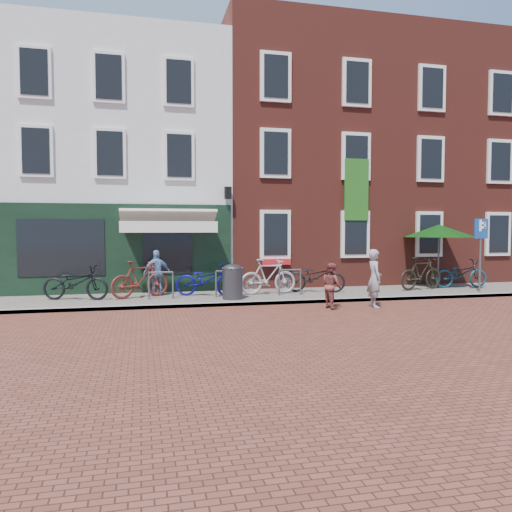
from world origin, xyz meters
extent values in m
plane|color=brown|center=(0.00, 0.00, 0.00)|extent=(80.00, 80.00, 0.00)
cube|color=slate|center=(1.00, 1.50, 0.05)|extent=(24.00, 3.00, 0.10)
cube|color=silver|center=(-5.00, 7.00, 4.50)|extent=(8.00, 8.00, 9.00)
cube|color=maroon|center=(2.00, 7.00, 5.00)|extent=(6.00, 8.00, 10.00)
cube|color=maroon|center=(8.00, 7.00, 5.00)|extent=(6.00, 8.00, 10.00)
cylinder|color=#3A3A3D|center=(-1.42, 0.73, 0.55)|extent=(0.60, 0.60, 0.91)
ellipsoid|color=#3A3A3D|center=(-1.42, 0.73, 1.07)|extent=(0.60, 0.60, 0.27)
cylinder|color=#4C4C4F|center=(6.91, 0.60, 1.31)|extent=(0.07, 0.07, 2.43)
cube|color=#144391|center=(6.91, 0.58, 2.20)|extent=(0.50, 0.04, 0.65)
cylinder|color=#4C4C4F|center=(6.34, 2.10, 0.14)|extent=(0.50, 0.50, 0.08)
cylinder|color=#4C4C4F|center=(6.34, 2.10, 1.16)|extent=(0.06, 0.06, 2.12)
cone|color=#0B380A|center=(6.34, 2.10, 2.22)|extent=(2.53, 2.53, 0.45)
imported|color=gray|center=(2.25, -1.07, 0.81)|extent=(0.45, 0.63, 1.62)
imported|color=brown|center=(1.02, -0.98, 0.63)|extent=(0.59, 0.69, 1.26)
imported|color=#6C91C2|center=(-3.59, 1.99, 0.82)|extent=(0.89, 0.50, 1.44)
imported|color=black|center=(-5.95, 1.61, 0.61)|extent=(2.05, 1.15, 1.02)
imported|color=#5E1F19|center=(-4.10, 1.66, 0.67)|extent=(1.93, 1.29, 1.13)
imported|color=#0A0765|center=(-2.10, 1.61, 0.61)|extent=(2.05, 1.28, 1.02)
imported|color=#A0A1A2|center=(-0.11, 1.58, 0.67)|extent=(1.92, 0.71, 1.13)
imported|color=black|center=(1.53, 1.72, 0.61)|extent=(2.05, 1.33, 1.02)
imported|color=black|center=(5.31, 1.51, 0.67)|extent=(1.95, 0.98, 1.13)
imported|color=#113B4A|center=(7.04, 1.75, 0.61)|extent=(1.99, 0.85, 1.02)
camera|label=1|loc=(-4.06, -13.60, 2.15)|focal=34.57mm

